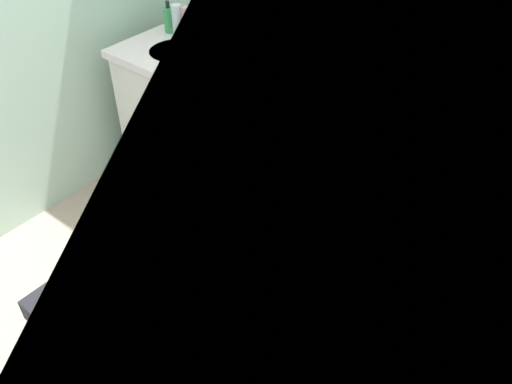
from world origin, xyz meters
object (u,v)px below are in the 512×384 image
object	(u,v)px
person_plumber	(157,305)
toiletry_bag	(498,151)
toilet	(437,234)
bottle_amber	(199,33)
bottle_pink	(187,24)
soap_dispenser	(169,20)
bottle_clear	(177,22)
paper_towel_roll	(333,284)
faucet	(198,31)
vanity_cabinet	(186,117)
tissue_box	(460,138)

from	to	relation	value
person_plumber	toiletry_bag	bearing A→B (deg)	48.64
toilet	bottle_amber	size ratio (longest dim) A/B	6.55
bottle_pink	soap_dispenser	bearing A→B (deg)	171.65
toilet	bottle_pink	world-z (taller)	bottle_pink
bottle_clear	paper_towel_roll	xyz separation A→B (m)	(1.26, -0.36, -0.80)
faucet	bottle_amber	world-z (taller)	bottle_amber
vanity_cabinet	toiletry_bag	size ratio (longest dim) A/B	6.61
vanity_cabinet	person_plumber	xyz separation A→B (m)	(0.66, -0.88, -0.24)
vanity_cabinet	toiletry_bag	world-z (taller)	toiletry_bag
faucet	bottle_pink	distance (m)	0.07
vanity_cabinet	bottle_clear	distance (m)	0.51
vanity_cabinet	bottle_pink	xyz separation A→B (m)	(-0.03, 0.10, 0.49)
tissue_box	soap_dispenser	world-z (taller)	soap_dispenser
person_plumber	tissue_box	xyz separation A→B (m)	(0.75, 1.02, 0.62)
person_plumber	toiletry_bag	distance (m)	1.50
bottle_pink	person_plumber	bearing A→B (deg)	-54.60
paper_towel_roll	tissue_box	bearing A→B (deg)	58.12
toilet	toiletry_bag	distance (m)	0.46
bottle_clear	toilet	bearing A→B (deg)	-1.49
person_plumber	vanity_cabinet	bearing A→B (deg)	126.95
tissue_box	soap_dispenser	size ratio (longest dim) A/B	1.33
toilet	bottle_clear	xyz separation A→B (m)	(-1.56, 0.04, 0.54)
vanity_cabinet	bottle_clear	xyz separation A→B (m)	(-0.10, 0.09, 0.49)
toilet	soap_dispenser	size ratio (longest dim) A/B	4.52
toilet	vanity_cabinet	size ratio (longest dim) A/B	0.91
faucet	tissue_box	size ratio (longest dim) A/B	0.45
soap_dispenser	faucet	bearing A→B (deg)	6.01
person_plumber	toilet	bearing A→B (deg)	49.52
vanity_cabinet	toiletry_bag	xyz separation A→B (m)	(1.57, 0.14, 0.39)
faucet	paper_towel_roll	distance (m)	1.45
bottle_clear	vanity_cabinet	bearing A→B (deg)	-43.33
toilet	faucet	size ratio (longest dim) A/B	7.50
vanity_cabinet	tissue_box	world-z (taller)	tissue_box
soap_dispenser	bottle_pink	xyz separation A→B (m)	(0.16, -0.02, 0.02)
bottle_amber	paper_towel_roll	distance (m)	1.41
toilet	bottle_amber	bearing A→B (deg)	177.72
faucet	bottle_pink	bearing A→B (deg)	-126.96
faucet	paper_towel_roll	size ratio (longest dim) A/B	0.45
toiletry_bag	soap_dispenser	bearing A→B (deg)	-179.31
bottle_pink	toilet	bearing A→B (deg)	-1.77
tissue_box	bottle_pink	bearing A→B (deg)	-178.25
paper_towel_roll	vanity_cabinet	bearing A→B (deg)	166.98
person_plumber	bottle_clear	xyz separation A→B (m)	(-0.76, 0.97, 0.73)
person_plumber	bottle_pink	bearing A→B (deg)	125.40
soap_dispenser	bottle_pink	size ratio (longest dim) A/B	0.93
bottle_pink	bottle_amber	bearing A→B (deg)	9.02
person_plumber	bottle_clear	bearing A→B (deg)	128.00
toiletry_bag	vanity_cabinet	bearing A→B (deg)	-174.83
toilet	soap_dispenser	world-z (taller)	soap_dispenser
tissue_box	bottle_amber	bearing A→B (deg)	-178.60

